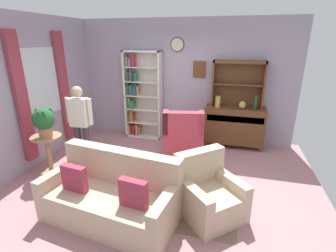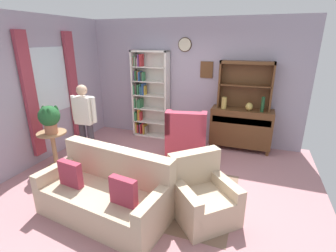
{
  "view_description": "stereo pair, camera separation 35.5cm",
  "coord_description": "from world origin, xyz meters",
  "px_view_note": "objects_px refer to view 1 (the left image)",
  "views": [
    {
      "loc": [
        1.12,
        -3.68,
        2.35
      ],
      "look_at": [
        0.1,
        0.2,
        0.95
      ],
      "focal_mm": 26.81,
      "sensor_mm": 36.0,
      "label": 1
    },
    {
      "loc": [
        1.46,
        -3.58,
        2.35
      ],
      "look_at": [
        0.1,
        0.2,
        0.95
      ],
      "focal_mm": 26.81,
      "sensor_mm": 36.0,
      "label": 2
    }
  ],
  "objects_px": {
    "armchair_floral": "(209,196)",
    "couch_floral": "(112,197)",
    "bookshelf": "(140,96)",
    "plant_stand": "(48,150)",
    "bottle_wine": "(255,102)",
    "sideboard": "(234,125)",
    "vase_round": "(242,105)",
    "wingback_chair": "(183,141)",
    "person_reading": "(80,121)",
    "sideboard_hutch": "(238,78)",
    "potted_plant_large": "(44,121)",
    "vase_tall": "(218,102)"
  },
  "relations": [
    {
      "from": "armchair_floral",
      "to": "couch_floral",
      "type": "bearing_deg",
      "value": -162.46
    },
    {
      "from": "bookshelf",
      "to": "plant_stand",
      "type": "relative_size",
      "value": 2.89
    },
    {
      "from": "bottle_wine",
      "to": "sideboard",
      "type": "bearing_deg",
      "value": 167.11
    },
    {
      "from": "couch_floral",
      "to": "bottle_wine",
      "type": "bearing_deg",
      "value": 55.59
    },
    {
      "from": "vase_round",
      "to": "plant_stand",
      "type": "xyz_separation_m",
      "value": [
        -3.35,
        -2.04,
        -0.56
      ]
    },
    {
      "from": "wingback_chair",
      "to": "bookshelf",
      "type": "bearing_deg",
      "value": 142.35
    },
    {
      "from": "sideboard",
      "to": "wingback_chair",
      "type": "distance_m",
      "value": 1.34
    },
    {
      "from": "person_reading",
      "to": "wingback_chair",
      "type": "bearing_deg",
      "value": 24.36
    },
    {
      "from": "sideboard_hutch",
      "to": "couch_floral",
      "type": "height_order",
      "value": "sideboard_hutch"
    },
    {
      "from": "armchair_floral",
      "to": "person_reading",
      "type": "relative_size",
      "value": 0.69
    },
    {
      "from": "sideboard_hutch",
      "to": "plant_stand",
      "type": "xyz_separation_m",
      "value": [
        -3.22,
        -2.22,
        -1.11
      ]
    },
    {
      "from": "bottle_wine",
      "to": "armchair_floral",
      "type": "bearing_deg",
      "value": -105.53
    },
    {
      "from": "bottle_wine",
      "to": "plant_stand",
      "type": "distance_m",
      "value": 4.19
    },
    {
      "from": "plant_stand",
      "to": "wingback_chair",
      "type": "bearing_deg",
      "value": 28.6
    },
    {
      "from": "sideboard_hutch",
      "to": "wingback_chair",
      "type": "height_order",
      "value": "sideboard_hutch"
    },
    {
      "from": "sideboard",
      "to": "sideboard_hutch",
      "type": "distance_m",
      "value": 1.06
    },
    {
      "from": "couch_floral",
      "to": "plant_stand",
      "type": "bearing_deg",
      "value": 153.68
    },
    {
      "from": "plant_stand",
      "to": "armchair_floral",
      "type": "bearing_deg",
      "value": -8.18
    },
    {
      "from": "sideboard_hutch",
      "to": "person_reading",
      "type": "xyz_separation_m",
      "value": [
        -2.77,
        -1.81,
        -0.65
      ]
    },
    {
      "from": "bookshelf",
      "to": "bottle_wine",
      "type": "relative_size",
      "value": 6.61
    },
    {
      "from": "armchair_floral",
      "to": "plant_stand",
      "type": "relative_size",
      "value": 1.49
    },
    {
      "from": "vase_round",
      "to": "armchair_floral",
      "type": "relative_size",
      "value": 0.16
    },
    {
      "from": "bottle_wine",
      "to": "couch_floral",
      "type": "height_order",
      "value": "bottle_wine"
    },
    {
      "from": "armchair_floral",
      "to": "vase_round",
      "type": "bearing_deg",
      "value": 80.36
    },
    {
      "from": "vase_round",
      "to": "sideboard_hutch",
      "type": "bearing_deg",
      "value": 126.48
    },
    {
      "from": "armchair_floral",
      "to": "potted_plant_large",
      "type": "bearing_deg",
      "value": 172.47
    },
    {
      "from": "couch_floral",
      "to": "person_reading",
      "type": "relative_size",
      "value": 1.22
    },
    {
      "from": "armchair_floral",
      "to": "person_reading",
      "type": "height_order",
      "value": "person_reading"
    },
    {
      "from": "vase_round",
      "to": "sideboard",
      "type": "bearing_deg",
      "value": 152.83
    },
    {
      "from": "bookshelf",
      "to": "sideboard_hutch",
      "type": "bearing_deg",
      "value": 0.62
    },
    {
      "from": "armchair_floral",
      "to": "wingback_chair",
      "type": "bearing_deg",
      "value": 113.18
    },
    {
      "from": "armchair_floral",
      "to": "potted_plant_large",
      "type": "distance_m",
      "value": 3.0
    },
    {
      "from": "sideboard_hutch",
      "to": "armchair_floral",
      "type": "xyz_separation_m",
      "value": [
        -0.29,
        -2.64,
        -1.27
      ]
    },
    {
      "from": "armchair_floral",
      "to": "potted_plant_large",
      "type": "height_order",
      "value": "potted_plant_large"
    },
    {
      "from": "sideboard_hutch",
      "to": "vase_round",
      "type": "relative_size",
      "value": 6.47
    },
    {
      "from": "plant_stand",
      "to": "person_reading",
      "type": "xyz_separation_m",
      "value": [
        0.45,
        0.41,
        0.46
      ]
    },
    {
      "from": "vase_round",
      "to": "armchair_floral",
      "type": "bearing_deg",
      "value": -99.64
    },
    {
      "from": "vase_tall",
      "to": "vase_round",
      "type": "distance_m",
      "value": 0.52
    },
    {
      "from": "sideboard_hutch",
      "to": "plant_stand",
      "type": "relative_size",
      "value": 1.52
    },
    {
      "from": "sideboard_hutch",
      "to": "person_reading",
      "type": "distance_m",
      "value": 3.37
    },
    {
      "from": "sideboard",
      "to": "plant_stand",
      "type": "distance_m",
      "value": 3.85
    },
    {
      "from": "bookshelf",
      "to": "vase_tall",
      "type": "bearing_deg",
      "value": -5.05
    },
    {
      "from": "bookshelf",
      "to": "wingback_chair",
      "type": "xyz_separation_m",
      "value": [
        1.27,
        -0.98,
        -0.65
      ]
    },
    {
      "from": "plant_stand",
      "to": "couch_floral",
      "type": "bearing_deg",
      "value": -26.32
    },
    {
      "from": "vase_round",
      "to": "person_reading",
      "type": "height_order",
      "value": "person_reading"
    },
    {
      "from": "sideboard",
      "to": "wingback_chair",
      "type": "xyz_separation_m",
      "value": [
        -0.99,
        -0.89,
        -0.13
      ]
    },
    {
      "from": "vase_round",
      "to": "bottle_wine",
      "type": "distance_m",
      "value": 0.27
    },
    {
      "from": "sideboard",
      "to": "armchair_floral",
      "type": "relative_size",
      "value": 1.2
    },
    {
      "from": "bottle_wine",
      "to": "couch_floral",
      "type": "relative_size",
      "value": 0.17
    },
    {
      "from": "bookshelf",
      "to": "sideboard",
      "type": "bearing_deg",
      "value": -2.15
    }
  ]
}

